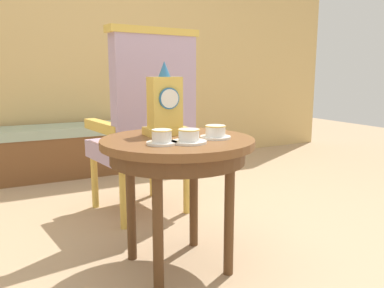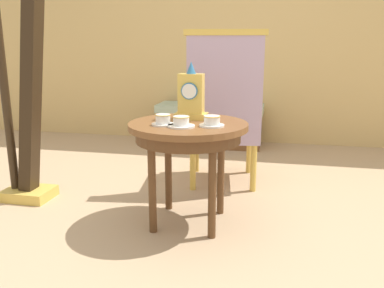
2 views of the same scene
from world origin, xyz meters
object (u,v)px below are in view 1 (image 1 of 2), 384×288
(teacup_center, at_px, (215,132))
(window_bench, at_px, (64,151))
(mantel_clock, at_px, (165,106))
(side_table, at_px, (178,155))
(armchair, at_px, (146,122))
(teacup_left, at_px, (162,138))
(teacup_right, at_px, (189,137))

(teacup_center, height_order, window_bench, teacup_center)
(mantel_clock, height_order, window_bench, mantel_clock)
(side_table, relative_size, teacup_center, 4.99)
(window_bench, bearing_deg, mantel_clock, -84.24)
(armchair, bearing_deg, mantel_clock, -101.84)
(armchair, height_order, window_bench, armchair)
(mantel_clock, bearing_deg, side_table, -85.99)
(side_table, bearing_deg, window_bench, 95.65)
(teacup_left, bearing_deg, armchair, 73.83)
(teacup_right, bearing_deg, mantel_clock, 89.68)
(teacup_left, bearing_deg, window_bench, 92.04)
(mantel_clock, distance_m, window_bench, 1.89)
(mantel_clock, height_order, armchair, armchair)
(side_table, xyz_separation_m, window_bench, (-0.19, 1.93, -0.31))
(teacup_left, xyz_separation_m, window_bench, (-0.07, 2.03, -0.41))
(teacup_left, height_order, mantel_clock, mantel_clock)
(teacup_center, bearing_deg, window_bench, 99.58)
(side_table, distance_m, mantel_clock, 0.24)
(armchair, distance_m, window_bench, 1.32)
(mantel_clock, relative_size, armchair, 0.29)
(side_table, xyz_separation_m, armchair, (0.11, 0.69, 0.06))
(side_table, relative_size, teacup_right, 4.62)
(teacup_right, height_order, teacup_center, same)
(teacup_right, relative_size, teacup_center, 1.08)
(teacup_left, relative_size, window_bench, 0.11)
(teacup_left, height_order, teacup_center, teacup_left)
(side_table, bearing_deg, armchair, 80.78)
(teacup_left, height_order, armchair, armchair)
(teacup_left, relative_size, teacup_center, 0.92)
(teacup_right, distance_m, window_bench, 2.10)
(side_table, distance_m, teacup_right, 0.16)
(side_table, height_order, window_bench, side_table)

